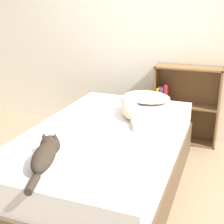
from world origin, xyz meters
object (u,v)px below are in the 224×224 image
Objects in this scene: cat_dark at (46,154)px; bed at (106,160)px; pillow at (147,97)px; cat_light at (130,109)px; bookshelf at (184,103)px.

bed is at bearing -29.14° from cat_dark.
cat_light is (-0.03, -0.47, 0.01)m from pillow.
pillow reaches higher than bed.
cat_dark is 2.11m from bookshelf.
cat_dark is (-0.15, -0.69, 0.36)m from bed.
pillow is 0.47m from cat_light.
bed is 2.29× the size of bookshelf.
pillow is at bearing -29.55° from cat_light.
bookshelf is at bearing -47.06° from cat_light.
cat_light is 0.62× the size of bookshelf.
bookshelf is (0.34, 0.48, -0.17)m from pillow.
pillow is 0.55× the size of bookshelf.
bed is 0.53m from cat_light.
bed is at bearing 139.43° from cat_light.
pillow is at bearing -27.55° from cat_dark.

